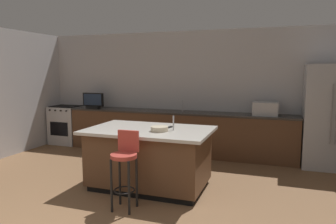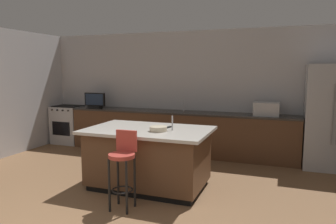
# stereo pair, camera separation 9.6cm
# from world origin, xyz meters

# --- Properties ---
(wall_back) EXTENTS (7.28, 0.12, 2.66)m
(wall_back) POSITION_xyz_m (0.00, 5.06, 1.33)
(wall_back) COLOR #BCBCC1
(wall_back) RESTS_ON ground_plane
(counter_back) EXTENTS (5.00, 0.62, 0.92)m
(counter_back) POSITION_xyz_m (-0.11, 4.68, 0.46)
(counter_back) COLOR brown
(counter_back) RESTS_ON ground_plane
(kitchen_island) EXTENTS (1.87, 1.20, 0.92)m
(kitchen_island) POSITION_xyz_m (0.12, 2.59, 0.47)
(kitchen_island) COLOR black
(kitchen_island) RESTS_ON ground_plane
(refrigerator) EXTENTS (0.93, 0.76, 1.91)m
(refrigerator) POSITION_xyz_m (2.87, 4.62, 0.96)
(refrigerator) COLOR #B7BABF
(refrigerator) RESTS_ON ground_plane
(range_oven) EXTENTS (0.71, 0.63, 0.94)m
(range_oven) POSITION_xyz_m (-2.97, 4.68, 0.47)
(range_oven) COLOR #B7BABF
(range_oven) RESTS_ON ground_plane
(microwave) EXTENTS (0.48, 0.36, 0.26)m
(microwave) POSITION_xyz_m (1.72, 4.68, 1.05)
(microwave) COLOR #B7BABF
(microwave) RESTS_ON counter_back
(tv_monitor) EXTENTS (0.53, 0.16, 0.36)m
(tv_monitor) POSITION_xyz_m (-2.16, 4.62, 1.08)
(tv_monitor) COLOR black
(tv_monitor) RESTS_ON counter_back
(sink_faucet_back) EXTENTS (0.02, 0.02, 0.24)m
(sink_faucet_back) POSITION_xyz_m (-0.01, 4.78, 1.04)
(sink_faucet_back) COLOR #B2B2B7
(sink_faucet_back) RESTS_ON counter_back
(sink_faucet_island) EXTENTS (0.02, 0.02, 0.22)m
(sink_faucet_island) POSITION_xyz_m (0.50, 2.59, 1.03)
(sink_faucet_island) COLOR #B2B2B7
(sink_faucet_island) RESTS_ON kitchen_island
(bar_stool_center) EXTENTS (0.34, 0.34, 1.02)m
(bar_stool_center) POSITION_xyz_m (0.11, 1.77, 0.62)
(bar_stool_center) COLOR #B23D33
(bar_stool_center) RESTS_ON ground_plane
(fruit_bowl) EXTENTS (0.25, 0.25, 0.07)m
(fruit_bowl) POSITION_xyz_m (0.33, 2.46, 0.95)
(fruit_bowl) COLOR beige
(fruit_bowl) RESTS_ON kitchen_island
(tv_remote) EXTENTS (0.08, 0.18, 0.02)m
(tv_remote) POSITION_xyz_m (0.37, 2.76, 0.93)
(tv_remote) COLOR black
(tv_remote) RESTS_ON kitchen_island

